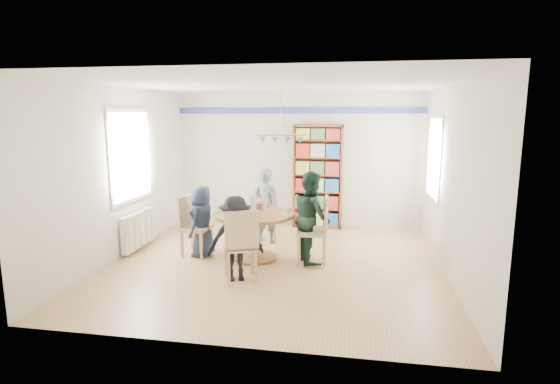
% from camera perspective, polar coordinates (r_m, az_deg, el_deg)
% --- Properties ---
extents(ground, '(5.00, 5.00, 0.00)m').
position_cam_1_polar(ground, '(6.83, -0.58, -9.29)').
color(ground, tan).
extents(room_shell, '(5.00, 5.00, 5.00)m').
position_cam_1_polar(room_shell, '(7.37, -1.38, 5.27)').
color(room_shell, white).
rests_on(room_shell, ground).
extents(radiator, '(0.12, 1.00, 0.60)m').
position_cam_1_polar(radiator, '(7.78, -18.01, -4.68)').
color(radiator, silver).
rests_on(radiator, ground).
extents(dining_table, '(1.30, 1.30, 0.75)m').
position_cam_1_polar(dining_table, '(6.90, -3.35, -4.27)').
color(dining_table, brown).
rests_on(dining_table, ground).
extents(chair_left, '(0.49, 0.49, 0.97)m').
position_cam_1_polar(chair_left, '(7.23, -11.46, -3.98)').
color(chair_left, tan).
rests_on(chair_left, ground).
extents(chair_right, '(0.48, 0.48, 1.04)m').
position_cam_1_polar(chair_right, '(6.71, 4.99, -4.56)').
color(chair_right, tan).
rests_on(chair_right, ground).
extents(chair_far, '(0.48, 0.48, 0.93)m').
position_cam_1_polar(chair_far, '(7.94, -1.89, -2.72)').
color(chair_far, tan).
rests_on(chair_far, ground).
extents(chair_near, '(0.59, 0.59, 1.02)m').
position_cam_1_polar(chair_near, '(5.95, -5.12, -6.58)').
color(chair_near, tan).
rests_on(chair_near, ground).
extents(person_left, '(0.46, 0.62, 1.16)m').
position_cam_1_polar(person_left, '(7.14, -10.13, -3.76)').
color(person_left, '#172033').
rests_on(person_left, ground).
extents(person_right, '(0.75, 0.84, 1.42)m').
position_cam_1_polar(person_right, '(6.75, 4.15, -3.27)').
color(person_right, '#162D22').
rests_on(person_right, ground).
extents(person_far, '(0.56, 0.46, 1.33)m').
position_cam_1_polar(person_far, '(7.78, -1.79, -1.82)').
color(person_far, gray).
rests_on(person_far, ground).
extents(person_near, '(0.87, 0.67, 1.18)m').
position_cam_1_polar(person_near, '(6.03, -5.83, -6.10)').
color(person_near, black).
rests_on(person_near, ground).
extents(bookshelf, '(0.99, 0.30, 2.07)m').
position_cam_1_polar(bookshelf, '(8.80, 4.94, 1.88)').
color(bookshelf, brown).
rests_on(bookshelf, ground).
extents(tableware, '(1.27, 1.27, 0.33)m').
position_cam_1_polar(tableware, '(6.87, -3.54, -2.06)').
color(tableware, white).
rests_on(tableware, dining_table).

